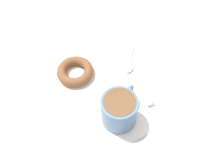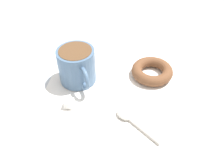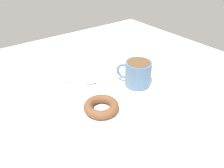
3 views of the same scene
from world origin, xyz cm
name	(u,v)px [view 2 (image 2 of 3)]	position (x,y,z in cm)	size (l,w,h in cm)	color
ground_plane	(117,90)	(0.00, 0.00, -1.00)	(120.00, 120.00, 2.00)	#B2BCC6
napkin	(112,91)	(1.44, -0.93, 0.15)	(31.52, 31.52, 0.30)	white
coffee_cup	(77,65)	(-1.16, -9.67, 4.70)	(11.04, 9.05, 8.52)	slate
donut	(152,71)	(-5.50, 8.11, 1.61)	(10.28, 10.28, 2.62)	brown
spoon	(128,119)	(9.77, 3.79, 0.71)	(8.42, 9.98, 0.90)	#B7B2A8
sugar_cube	(69,103)	(7.84, -9.50, 1.26)	(1.92, 1.92, 1.92)	white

